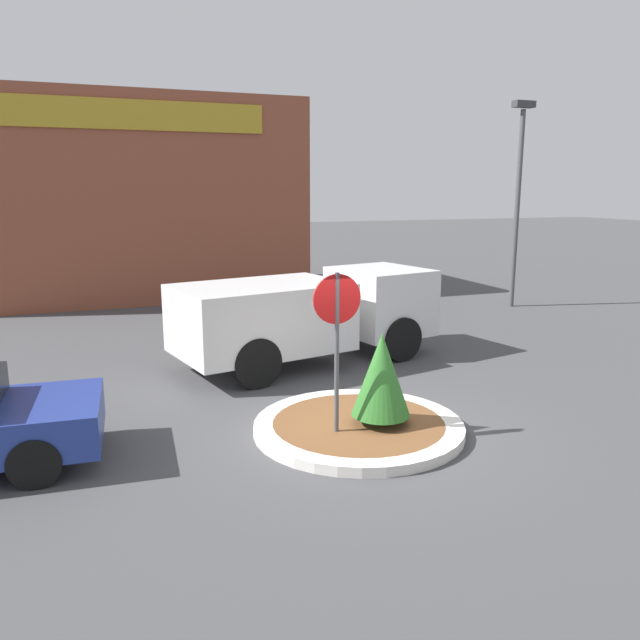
# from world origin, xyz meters

# --- Properties ---
(ground_plane) EXTENTS (120.00, 120.00, 0.00)m
(ground_plane) POSITION_xyz_m (0.00, 0.00, 0.00)
(ground_plane) COLOR #474749
(traffic_island) EXTENTS (3.32, 3.32, 0.16)m
(traffic_island) POSITION_xyz_m (0.00, 0.00, 0.08)
(traffic_island) COLOR silver
(traffic_island) RESTS_ON ground_plane
(stop_sign) EXTENTS (0.74, 0.07, 2.59)m
(stop_sign) POSITION_xyz_m (-0.47, -0.23, 1.81)
(stop_sign) COLOR #4C4C51
(stop_sign) RESTS_ON ground_plane
(island_shrub) EXTENTS (0.92, 0.92, 1.46)m
(island_shrub) POSITION_xyz_m (0.30, -0.18, 0.96)
(island_shrub) COLOR brown
(island_shrub) RESTS_ON traffic_island
(utility_truck) EXTENTS (6.12, 3.29, 1.96)m
(utility_truck) POSITION_xyz_m (0.58, 4.07, 1.13)
(utility_truck) COLOR silver
(utility_truck) RESTS_ON ground_plane
(storefront_building) EXTENTS (11.25, 6.07, 6.81)m
(storefront_building) POSITION_xyz_m (-2.05, 15.19, 3.41)
(storefront_building) COLOR brown
(storefront_building) RESTS_ON ground_plane
(light_pole) EXTENTS (0.70, 0.30, 6.43)m
(light_pole) POSITION_xyz_m (9.11, 8.11, 3.77)
(light_pole) COLOR #4C4C51
(light_pole) RESTS_ON ground_plane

